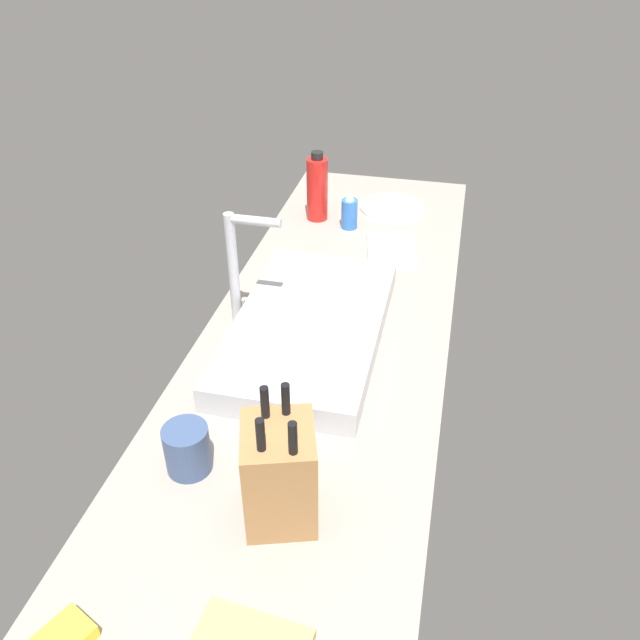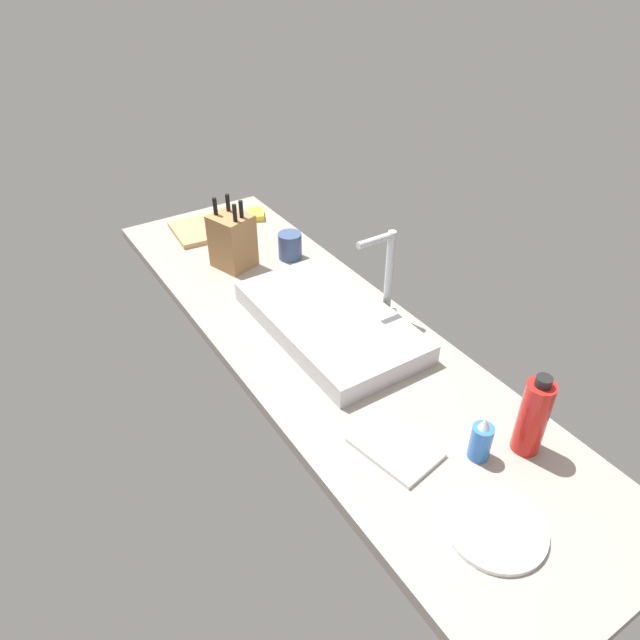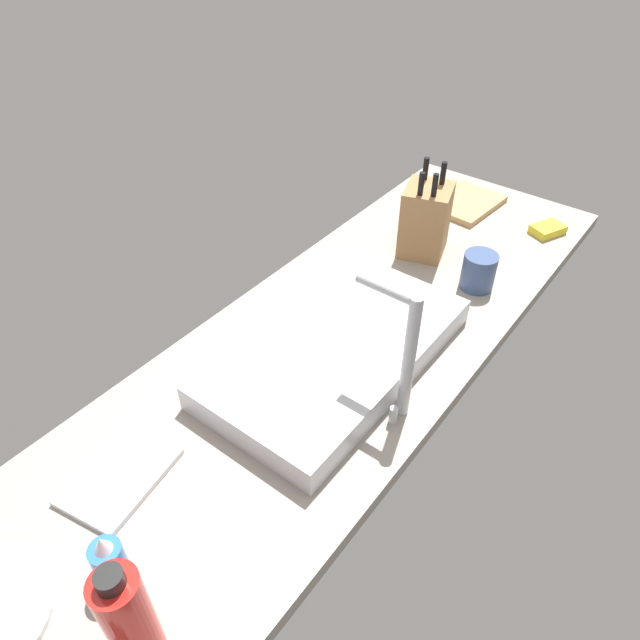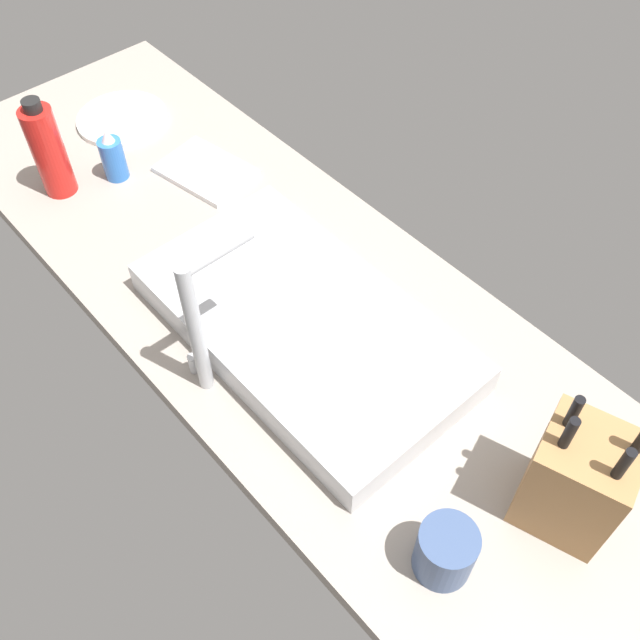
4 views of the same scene
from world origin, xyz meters
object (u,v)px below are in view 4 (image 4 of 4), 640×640
object	(u,v)px
water_bottle	(48,151)
dinner_plate	(122,119)
knife_block	(576,480)
sink_basin	(304,325)
faucet	(200,317)
dish_towel	(206,171)
coffee_mug	(445,551)
soap_bottle	(113,157)

from	to	relation	value
water_bottle	dinner_plate	world-z (taller)	water_bottle
knife_block	dinner_plate	size ratio (longest dim) A/B	1.20
sink_basin	water_bottle	size ratio (longest dim) A/B	2.73
sink_basin	faucet	distance (cm)	22.06
knife_block	water_bottle	xyz separation A→B (cm)	(111.03, 19.61, 0.45)
sink_basin	knife_block	distance (cm)	49.64
dish_towel	coffee_mug	world-z (taller)	coffee_mug
water_bottle	coffee_mug	size ratio (longest dim) A/B	2.30
sink_basin	water_bottle	distance (cm)	63.95
dish_towel	coffee_mug	distance (cm)	92.86
dinner_plate	knife_block	bearing A→B (deg)	178.98
faucet	dish_towel	bearing A→B (deg)	-34.73
sink_basin	knife_block	bearing A→B (deg)	-171.78
faucet	dish_towel	xyz separation A→B (cm)	(43.28, -30.00, -15.75)
soap_bottle	coffee_mug	distance (cm)	101.61
faucet	coffee_mug	size ratio (longest dim) A/B	3.04
soap_bottle	sink_basin	bearing A→B (deg)	-178.33
faucet	dinner_plate	size ratio (longest dim) A/B	1.39
faucet	water_bottle	bearing A→B (deg)	-4.53
knife_block	coffee_mug	size ratio (longest dim) A/B	2.63
soap_bottle	dinner_plate	bearing A→B (deg)	-34.67
soap_bottle	coffee_mug	world-z (taller)	soap_bottle
dish_towel	faucet	bearing A→B (deg)	145.27
water_bottle	dish_towel	world-z (taller)	water_bottle
sink_basin	dish_towel	bearing A→B (deg)	-15.30
soap_bottle	dish_towel	bearing A→B (deg)	-128.84
sink_basin	dish_towel	size ratio (longest dim) A/B	3.07
knife_block	dish_towel	distance (cm)	95.95
water_bottle	coffee_mug	xyz separation A→B (cm)	(-105.12, -0.77, -5.31)
soap_bottle	water_bottle	size ratio (longest dim) A/B	0.55
soap_bottle	coffee_mug	bearing A→B (deg)	174.29
soap_bottle	dish_towel	distance (cm)	19.07
faucet	sink_basin	bearing A→B (deg)	-101.09
water_bottle	dish_towel	size ratio (longest dim) A/B	1.12
coffee_mug	faucet	bearing A→B (deg)	6.71
coffee_mug	sink_basin	bearing A→B (deg)	-15.41
knife_block	water_bottle	world-z (taller)	knife_block
sink_basin	knife_block	size ratio (longest dim) A/B	2.40
sink_basin	soap_bottle	xyz separation A→B (cm)	(58.30, 1.70, 1.98)
sink_basin	coffee_mug	xyz separation A→B (cm)	(-42.81, 11.80, 1.63)
coffee_mug	dinner_plate	bearing A→B (deg)	-10.20
sink_basin	faucet	bearing A→B (deg)	78.91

